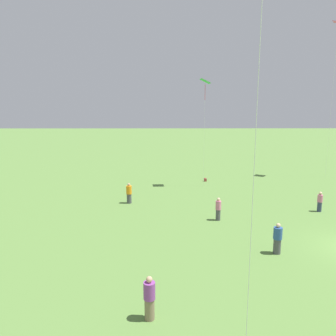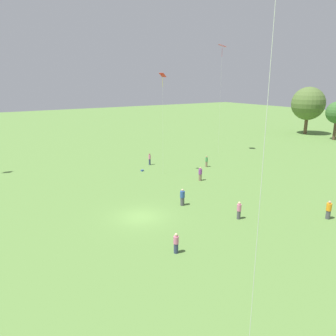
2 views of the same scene
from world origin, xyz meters
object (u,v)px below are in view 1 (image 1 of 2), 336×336
(person_1, at_px, (277,239))
(person_2, at_px, (149,298))
(person_5, at_px, (218,209))
(picnic_bag_0, at_px, (205,180))
(person_0, at_px, (129,193))
(kite_1, at_px, (205,85))
(person_4, at_px, (320,202))

(person_1, height_order, person_2, person_2)
(person_1, bearing_deg, person_5, 34.47)
(person_5, bearing_deg, picnic_bag_0, -22.94)
(person_0, relative_size, person_2, 1.00)
(person_0, relative_size, person_5, 1.05)
(person_5, height_order, kite_1, kite_1)
(person_2, height_order, person_5, person_2)
(person_2, distance_m, person_5, 12.07)
(person_2, xyz_separation_m, picnic_bag_0, (24.18, -5.04, -0.69))
(kite_1, height_order, picnic_bag_0, kite_1)
(person_5, bearing_deg, person_2, 138.60)
(person_4, distance_m, person_5, 8.46)
(person_4, relative_size, kite_1, 0.15)
(person_4, bearing_deg, person_0, -49.12)
(person_5, relative_size, picnic_bag_0, 4.46)
(person_0, distance_m, person_1, 13.57)
(person_2, relative_size, picnic_bag_0, 4.69)
(person_0, xyz_separation_m, kite_1, (6.14, -7.01, 9.40))
(person_1, xyz_separation_m, person_5, (5.54, 2.38, -0.03))
(person_1, relative_size, kite_1, 0.16)
(person_4, bearing_deg, person_2, 6.36)
(person_0, relative_size, person_1, 1.00)
(person_1, xyz_separation_m, picnic_bag_0, (18.47, 1.73, -0.68))
(person_0, distance_m, picnic_bag_0, 11.39)
(kite_1, bearing_deg, person_5, -140.61)
(person_0, bearing_deg, picnic_bag_0, 156.07)
(person_0, xyz_separation_m, person_4, (-2.43, -15.09, -0.07))
(person_1, bearing_deg, person_4, -26.73)
(person_5, height_order, picnic_bag_0, person_5)
(person_0, distance_m, person_4, 15.29)
(kite_1, bearing_deg, person_4, -96.52)
(person_4, height_order, picnic_bag_0, person_4)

